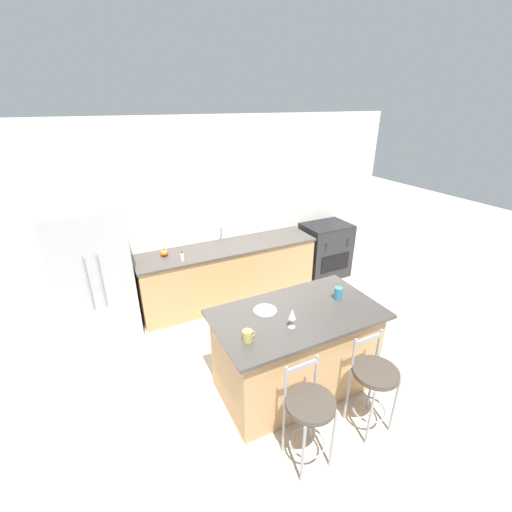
{
  "coord_description": "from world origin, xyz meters",
  "views": [
    {
      "loc": [
        -1.71,
        -3.97,
        2.87
      ],
      "look_at": [
        -0.03,
        -0.61,
        1.15
      ],
      "focal_mm": 24.0,
      "sensor_mm": 36.0,
      "label": 1
    }
  ],
  "objects_px": {
    "oven_range": "(325,250)",
    "dinner_plate": "(265,310)",
    "coffee_mug": "(248,336)",
    "bar_stool_near": "(309,412)",
    "bar_stool_far": "(374,381)",
    "soap_bottle": "(182,257)",
    "refrigerator": "(94,275)",
    "pumpkin_decoration": "(164,253)",
    "tumbler_cup": "(338,293)",
    "wine_glass": "(292,314)"
  },
  "relations": [
    {
      "from": "oven_range",
      "to": "dinner_plate",
      "type": "xyz_separation_m",
      "value": [
        -2.18,
        -1.85,
        0.49
      ]
    },
    {
      "from": "dinner_plate",
      "to": "coffee_mug",
      "type": "distance_m",
      "value": 0.49
    },
    {
      "from": "oven_range",
      "to": "bar_stool_near",
      "type": "xyz_separation_m",
      "value": [
        -2.26,
        -2.78,
        0.08
      ]
    },
    {
      "from": "oven_range",
      "to": "dinner_plate",
      "type": "height_order",
      "value": "dinner_plate"
    },
    {
      "from": "bar_stool_far",
      "to": "coffee_mug",
      "type": "bearing_deg",
      "value": 150.06
    },
    {
      "from": "bar_stool_near",
      "to": "soap_bottle",
      "type": "relative_size",
      "value": 7.12
    },
    {
      "from": "refrigerator",
      "to": "soap_bottle",
      "type": "distance_m",
      "value": 1.11
    },
    {
      "from": "pumpkin_decoration",
      "to": "soap_bottle",
      "type": "relative_size",
      "value": 0.82
    },
    {
      "from": "refrigerator",
      "to": "tumbler_cup",
      "type": "xyz_separation_m",
      "value": [
        2.28,
        -1.95,
        0.16
      ]
    },
    {
      "from": "bar_stool_near",
      "to": "bar_stool_far",
      "type": "bearing_deg",
      "value": 1.8
    },
    {
      "from": "bar_stool_near",
      "to": "dinner_plate",
      "type": "xyz_separation_m",
      "value": [
        0.08,
        0.93,
        0.41
      ]
    },
    {
      "from": "pumpkin_decoration",
      "to": "soap_bottle",
      "type": "bearing_deg",
      "value": -57.69
    },
    {
      "from": "bar_stool_near",
      "to": "pumpkin_decoration",
      "type": "relative_size",
      "value": 8.7
    },
    {
      "from": "tumbler_cup",
      "to": "pumpkin_decoration",
      "type": "distance_m",
      "value": 2.46
    },
    {
      "from": "coffee_mug",
      "to": "refrigerator",
      "type": "bearing_deg",
      "value": 117.83
    },
    {
      "from": "refrigerator",
      "to": "coffee_mug",
      "type": "distance_m",
      "value": 2.43
    },
    {
      "from": "dinner_plate",
      "to": "coffee_mug",
      "type": "bearing_deg",
      "value": -136.17
    },
    {
      "from": "tumbler_cup",
      "to": "pumpkin_decoration",
      "type": "relative_size",
      "value": 1.21
    },
    {
      "from": "dinner_plate",
      "to": "soap_bottle",
      "type": "distance_m",
      "value": 1.66
    },
    {
      "from": "bar_stool_far",
      "to": "coffee_mug",
      "type": "relative_size",
      "value": 7.87
    },
    {
      "from": "oven_range",
      "to": "tumbler_cup",
      "type": "bearing_deg",
      "value": -124.75
    },
    {
      "from": "soap_bottle",
      "to": "refrigerator",
      "type": "bearing_deg",
      "value": 169.99
    },
    {
      "from": "bar_stool_near",
      "to": "tumbler_cup",
      "type": "xyz_separation_m",
      "value": [
        0.88,
        0.79,
        0.47
      ]
    },
    {
      "from": "wine_glass",
      "to": "pumpkin_decoration",
      "type": "relative_size",
      "value": 1.77
    },
    {
      "from": "dinner_plate",
      "to": "bar_stool_far",
      "type": "bearing_deg",
      "value": -54.92
    },
    {
      "from": "soap_bottle",
      "to": "pumpkin_decoration",
      "type": "bearing_deg",
      "value": 122.31
    },
    {
      "from": "oven_range",
      "to": "bar_stool_near",
      "type": "bearing_deg",
      "value": -129.1
    },
    {
      "from": "bar_stool_far",
      "to": "soap_bottle",
      "type": "height_order",
      "value": "soap_bottle"
    },
    {
      "from": "bar_stool_far",
      "to": "dinner_plate",
      "type": "distance_m",
      "value": 1.18
    },
    {
      "from": "oven_range",
      "to": "bar_stool_far",
      "type": "relative_size",
      "value": 0.97
    },
    {
      "from": "pumpkin_decoration",
      "to": "coffee_mug",
      "type": "bearing_deg",
      "value": -84.35
    },
    {
      "from": "coffee_mug",
      "to": "soap_bottle",
      "type": "height_order",
      "value": "coffee_mug"
    },
    {
      "from": "oven_range",
      "to": "wine_glass",
      "type": "bearing_deg",
      "value": -133.48
    },
    {
      "from": "refrigerator",
      "to": "bar_stool_near",
      "type": "bearing_deg",
      "value": -62.9
    },
    {
      "from": "soap_bottle",
      "to": "bar_stool_near",
      "type": "bearing_deg",
      "value": -83.07
    },
    {
      "from": "refrigerator",
      "to": "bar_stool_far",
      "type": "distance_m",
      "value": 3.46
    },
    {
      "from": "tumbler_cup",
      "to": "pumpkin_decoration",
      "type": "height_order",
      "value": "tumbler_cup"
    },
    {
      "from": "coffee_mug",
      "to": "dinner_plate",
      "type": "bearing_deg",
      "value": 43.83
    },
    {
      "from": "refrigerator",
      "to": "tumbler_cup",
      "type": "distance_m",
      "value": 3.0
    },
    {
      "from": "refrigerator",
      "to": "wine_glass",
      "type": "height_order",
      "value": "refrigerator"
    },
    {
      "from": "dinner_plate",
      "to": "tumbler_cup",
      "type": "distance_m",
      "value": 0.81
    },
    {
      "from": "coffee_mug",
      "to": "bar_stool_far",
      "type": "bearing_deg",
      "value": -29.94
    },
    {
      "from": "oven_range",
      "to": "bar_stool_near",
      "type": "relative_size",
      "value": 0.97
    },
    {
      "from": "bar_stool_far",
      "to": "soap_bottle",
      "type": "xyz_separation_m",
      "value": [
        -1.03,
        2.52,
        0.41
      ]
    },
    {
      "from": "bar_stool_far",
      "to": "pumpkin_decoration",
      "type": "xyz_separation_m",
      "value": [
        -1.21,
        2.81,
        0.39
      ]
    },
    {
      "from": "bar_stool_near",
      "to": "coffee_mug",
      "type": "relative_size",
      "value": 7.87
    },
    {
      "from": "refrigerator",
      "to": "tumbler_cup",
      "type": "height_order",
      "value": "refrigerator"
    },
    {
      "from": "dinner_plate",
      "to": "refrigerator",
      "type": "bearing_deg",
      "value": 129.41
    },
    {
      "from": "bar_stool_far",
      "to": "pumpkin_decoration",
      "type": "distance_m",
      "value": 3.08
    },
    {
      "from": "wine_glass",
      "to": "bar_stool_near",
      "type": "bearing_deg",
      "value": -107.03
    }
  ]
}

